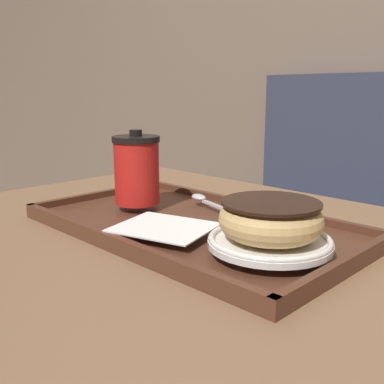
{
  "coord_description": "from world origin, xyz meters",
  "views": [
    {
      "loc": [
        0.49,
        -0.48,
        0.94
      ],
      "look_at": [
        0.01,
        0.01,
        0.79
      ],
      "focal_mm": 42.0,
      "sensor_mm": 36.0,
      "label": 1
    }
  ],
  "objects": [
    {
      "name": "napkin_paper",
      "position": [
        0.02,
        -0.07,
        0.75
      ],
      "size": [
        0.16,
        0.15,
        0.0
      ],
      "rotation": [
        0.0,
        0.0,
        0.29
      ],
      "color": "white",
      "rests_on": "serving_tray"
    },
    {
      "name": "coffee_cup_front",
      "position": [
        -0.12,
        0.0,
        0.81
      ],
      "size": [
        0.08,
        0.08,
        0.13
      ],
      "color": "red",
      "rests_on": "serving_tray"
    },
    {
      "name": "serving_tray",
      "position": [
        0.01,
        0.01,
        0.73
      ],
      "size": [
        0.53,
        0.3,
        0.02
      ],
      "color": "#512D1E",
      "rests_on": "cafe_table"
    },
    {
      "name": "donut_chocolate_glazed",
      "position": [
        0.18,
        -0.02,
        0.78
      ],
      "size": [
        0.13,
        0.13,
        0.05
      ],
      "color": "#DBB270",
      "rests_on": "plate_with_chocolate_donut"
    },
    {
      "name": "plate_with_chocolate_donut",
      "position": [
        0.18,
        -0.02,
        0.75
      ],
      "size": [
        0.16,
        0.16,
        0.01
      ],
      "color": "white",
      "rests_on": "serving_tray"
    },
    {
      "name": "cafe_table",
      "position": [
        0.0,
        0.0,
        0.56
      ],
      "size": [
        0.98,
        0.75,
        0.72
      ],
      "color": "#846042",
      "rests_on": "ground_plane"
    },
    {
      "name": "spoon",
      "position": [
        -0.03,
        0.09,
        0.75
      ],
      "size": [
        0.16,
        0.05,
        0.01
      ],
      "rotation": [
        0.0,
        0.0,
        2.89
      ],
      "color": "silver",
      "rests_on": "serving_tray"
    }
  ]
}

